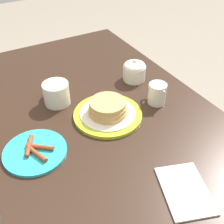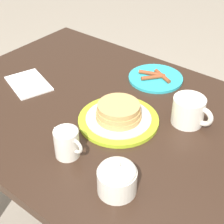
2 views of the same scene
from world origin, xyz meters
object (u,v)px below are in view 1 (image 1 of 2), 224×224
(side_plate_bacon, at_px, (35,151))
(napkin, at_px, (185,190))
(creamer_pitcher, at_px, (157,93))
(pancake_plate, at_px, (108,111))
(coffee_mug, at_px, (56,93))
(sugar_bowl, at_px, (134,70))

(side_plate_bacon, height_order, napkin, side_plate_bacon)
(side_plate_bacon, bearing_deg, creamer_pitcher, -86.90)
(creamer_pitcher, bearing_deg, pancake_plate, 84.30)
(side_plate_bacon, relative_size, napkin, 0.97)
(coffee_mug, bearing_deg, sugar_bowl, -91.00)
(pancake_plate, bearing_deg, side_plate_bacon, 99.29)
(napkin, bearing_deg, side_plate_bacon, 42.60)
(pancake_plate, relative_size, sugar_bowl, 2.58)
(side_plate_bacon, height_order, coffee_mug, coffee_mug)
(side_plate_bacon, bearing_deg, pancake_plate, -80.71)
(napkin, bearing_deg, sugar_bowl, -19.18)
(coffee_mug, distance_m, napkin, 0.57)
(coffee_mug, height_order, sugar_bowl, sugar_bowl)
(side_plate_bacon, distance_m, coffee_mug, 0.26)
(pancake_plate, relative_size, side_plate_bacon, 1.25)
(creamer_pitcher, distance_m, napkin, 0.40)
(pancake_plate, bearing_deg, creamer_pitcher, -95.70)
(sugar_bowl, bearing_deg, coffee_mug, 89.00)
(side_plate_bacon, bearing_deg, napkin, -137.40)
(creamer_pitcher, height_order, sugar_bowl, sugar_bowl)
(pancake_plate, distance_m, sugar_bowl, 0.27)
(side_plate_bacon, distance_m, sugar_bowl, 0.54)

